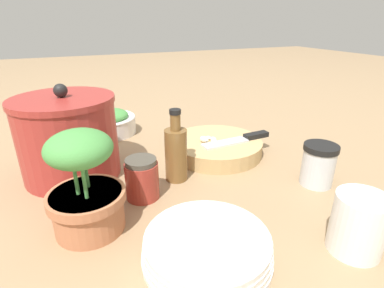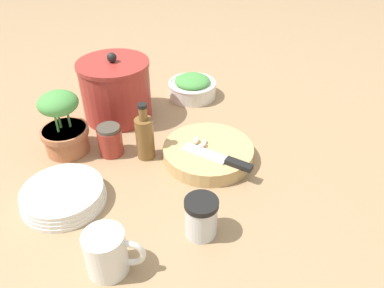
{
  "view_description": "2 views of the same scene",
  "coord_description": "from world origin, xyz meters",
  "px_view_note": "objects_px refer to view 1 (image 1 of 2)",
  "views": [
    {
      "loc": [
        -0.57,
        0.29,
        0.33
      ],
      "look_at": [
        0.06,
        0.01,
        0.04
      ],
      "focal_mm": 28.0,
      "sensor_mm": 36.0,
      "label": 1
    },
    {
      "loc": [
        -0.62,
        -0.47,
        0.62
      ],
      "look_at": [
        0.03,
        -0.03,
        0.06
      ],
      "focal_mm": 35.0,
      "sensor_mm": 36.0,
      "label": 2
    }
  ],
  "objects_px": {
    "potted_herb": "(85,189)",
    "cutting_board": "(216,147)",
    "chef_knife": "(241,139)",
    "honey_jar": "(142,179)",
    "oil_bottle": "(176,153)",
    "spice_jar": "(318,165)",
    "coffee_mug": "(359,223)",
    "herb_bowl": "(109,122)",
    "stock_pot": "(69,137)",
    "garlic_cloves": "(209,139)",
    "plate_stack": "(207,247)"
  },
  "relations": [
    {
      "from": "potted_herb",
      "to": "cutting_board",
      "type": "bearing_deg",
      "value": -61.28
    },
    {
      "from": "chef_knife",
      "to": "potted_herb",
      "type": "xyz_separation_m",
      "value": [
        -0.16,
        0.39,
        0.04
      ]
    },
    {
      "from": "potted_herb",
      "to": "honey_jar",
      "type": "bearing_deg",
      "value": -61.24
    },
    {
      "from": "chef_knife",
      "to": "oil_bottle",
      "type": "height_order",
      "value": "oil_bottle"
    },
    {
      "from": "chef_knife",
      "to": "oil_bottle",
      "type": "bearing_deg",
      "value": 102.74
    },
    {
      "from": "spice_jar",
      "to": "coffee_mug",
      "type": "bearing_deg",
      "value": 151.63
    },
    {
      "from": "spice_jar",
      "to": "honey_jar",
      "type": "bearing_deg",
      "value": 74.46
    },
    {
      "from": "coffee_mug",
      "to": "potted_herb",
      "type": "xyz_separation_m",
      "value": [
        0.21,
        0.37,
        0.03
      ]
    },
    {
      "from": "chef_knife",
      "to": "herb_bowl",
      "type": "height_order",
      "value": "herb_bowl"
    },
    {
      "from": "coffee_mug",
      "to": "stock_pot",
      "type": "bearing_deg",
      "value": 41.64
    },
    {
      "from": "stock_pot",
      "to": "chef_knife",
      "type": "bearing_deg",
      "value": -98.25
    },
    {
      "from": "chef_knife",
      "to": "herb_bowl",
      "type": "xyz_separation_m",
      "value": [
        0.29,
        0.29,
        -0.01
      ]
    },
    {
      "from": "oil_bottle",
      "to": "potted_herb",
      "type": "xyz_separation_m",
      "value": [
        -0.1,
        0.19,
        0.01
      ]
    },
    {
      "from": "spice_jar",
      "to": "coffee_mug",
      "type": "xyz_separation_m",
      "value": [
        -0.17,
        0.09,
        0.0
      ]
    },
    {
      "from": "garlic_cloves",
      "to": "stock_pot",
      "type": "relative_size",
      "value": 0.22
    },
    {
      "from": "chef_knife",
      "to": "honey_jar",
      "type": "distance_m",
      "value": 0.3
    },
    {
      "from": "garlic_cloves",
      "to": "oil_bottle",
      "type": "relative_size",
      "value": 0.29
    },
    {
      "from": "herb_bowl",
      "to": "cutting_board",
      "type": "bearing_deg",
      "value": -138.96
    },
    {
      "from": "herb_bowl",
      "to": "oil_bottle",
      "type": "relative_size",
      "value": 1.01
    },
    {
      "from": "oil_bottle",
      "to": "cutting_board",
      "type": "bearing_deg",
      "value": -59.47
    },
    {
      "from": "spice_jar",
      "to": "cutting_board",
      "type": "bearing_deg",
      "value": 28.93
    },
    {
      "from": "plate_stack",
      "to": "honey_jar",
      "type": "height_order",
      "value": "honey_jar"
    },
    {
      "from": "plate_stack",
      "to": "honey_jar",
      "type": "xyz_separation_m",
      "value": [
        0.2,
        0.04,
        0.02
      ]
    },
    {
      "from": "garlic_cloves",
      "to": "coffee_mug",
      "type": "bearing_deg",
      "value": -172.17
    },
    {
      "from": "herb_bowl",
      "to": "stock_pot",
      "type": "relative_size",
      "value": 0.76
    },
    {
      "from": "herb_bowl",
      "to": "plate_stack",
      "type": "relative_size",
      "value": 0.84
    },
    {
      "from": "herb_bowl",
      "to": "stock_pot",
      "type": "xyz_separation_m",
      "value": [
        -0.24,
        0.12,
        0.05
      ]
    },
    {
      "from": "oil_bottle",
      "to": "stock_pot",
      "type": "xyz_separation_m",
      "value": [
        0.11,
        0.21,
        0.03
      ]
    },
    {
      "from": "coffee_mug",
      "to": "spice_jar",
      "type": "bearing_deg",
      "value": -28.37
    },
    {
      "from": "chef_knife",
      "to": "plate_stack",
      "type": "distance_m",
      "value": 0.38
    },
    {
      "from": "spice_jar",
      "to": "potted_herb",
      "type": "distance_m",
      "value": 0.46
    },
    {
      "from": "plate_stack",
      "to": "potted_herb",
      "type": "distance_m",
      "value": 0.21
    },
    {
      "from": "coffee_mug",
      "to": "honey_jar",
      "type": "distance_m",
      "value": 0.38
    },
    {
      "from": "stock_pot",
      "to": "potted_herb",
      "type": "height_order",
      "value": "stock_pot"
    },
    {
      "from": "chef_knife",
      "to": "coffee_mug",
      "type": "bearing_deg",
      "value": 173.41
    },
    {
      "from": "cutting_board",
      "to": "oil_bottle",
      "type": "height_order",
      "value": "oil_bottle"
    },
    {
      "from": "cutting_board",
      "to": "garlic_cloves",
      "type": "relative_size",
      "value": 5.2
    },
    {
      "from": "chef_knife",
      "to": "herb_bowl",
      "type": "relative_size",
      "value": 1.18
    },
    {
      "from": "stock_pot",
      "to": "herb_bowl",
      "type": "bearing_deg",
      "value": -26.87
    },
    {
      "from": "plate_stack",
      "to": "garlic_cloves",
      "type": "bearing_deg",
      "value": -26.89
    },
    {
      "from": "oil_bottle",
      "to": "garlic_cloves",
      "type": "bearing_deg",
      "value": -56.13
    },
    {
      "from": "oil_bottle",
      "to": "potted_herb",
      "type": "height_order",
      "value": "potted_herb"
    },
    {
      "from": "cutting_board",
      "to": "stock_pot",
      "type": "distance_m",
      "value": 0.36
    },
    {
      "from": "potted_herb",
      "to": "oil_bottle",
      "type": "bearing_deg",
      "value": -62.65
    },
    {
      "from": "plate_stack",
      "to": "potted_herb",
      "type": "bearing_deg",
      "value": 46.75
    },
    {
      "from": "stock_pot",
      "to": "cutting_board",
      "type": "bearing_deg",
      "value": -94.79
    },
    {
      "from": "spice_jar",
      "to": "plate_stack",
      "type": "xyz_separation_m",
      "value": [
        -0.1,
        0.31,
        -0.03
      ]
    },
    {
      "from": "plate_stack",
      "to": "cutting_board",
      "type": "bearing_deg",
      "value": -29.83
    },
    {
      "from": "herb_bowl",
      "to": "plate_stack",
      "type": "xyz_separation_m",
      "value": [
        -0.59,
        -0.04,
        -0.02
      ]
    },
    {
      "from": "cutting_board",
      "to": "spice_jar",
      "type": "bearing_deg",
      "value": -151.07
    }
  ]
}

